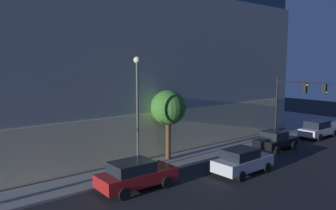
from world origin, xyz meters
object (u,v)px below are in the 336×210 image
Objects in this scene: modern_building at (108,61)px; car_black at (275,140)px; street_lamp_sidewalk at (137,100)px; sidewalk_tree at (168,108)px; car_red at (135,175)px; car_white at (318,129)px; car_silver at (242,161)px; traffic_light_far_corner at (296,96)px.

car_black is (7.11, -15.84, -6.76)m from modern_building.
sidewalk_tree is at bearing 16.19° from street_lamp_sidewalk.
sidewalk_tree reaches higher than car_red.
car_red is at bearing 179.99° from car_white.
street_lamp_sidewalk reaches higher than car_silver.
street_lamp_sidewalk is at bearing -163.81° from sidewalk_tree.
traffic_light_far_corner reaches higher than car_black.
modern_building reaches higher than car_silver.
traffic_light_far_corner is at bearing -55.22° from modern_building.
car_red is at bearing -178.74° from traffic_light_far_corner.
modern_building is 14.86m from street_lamp_sidewalk.
traffic_light_far_corner is (10.75, -15.48, -3.24)m from modern_building.
car_red is 0.98× the size of car_white.
car_white is at bearing -0.01° from car_red.
car_silver is (1.93, -5.43, -3.12)m from sidewalk_tree.
street_lamp_sidewalk is 1.89× the size of car_black.
modern_building is 7.01× the size of car_silver.
sidewalk_tree is 17.09m from car_white.
modern_building is at bearing 65.86° from car_red.
modern_building is 19.24m from car_silver.
traffic_light_far_corner is 1.21× the size of car_white.
modern_building is 6.49× the size of car_white.
street_lamp_sidewalk is at bearing 169.81° from car_black.
street_lamp_sidewalk is 1.58× the size of car_white.
modern_building is at bearing 114.17° from car_black.
traffic_light_far_corner is 18.20m from car_red.
car_silver is 7.52m from car_black.
car_silver is at bearing -166.71° from traffic_light_far_corner.
modern_building is 13.26m from sidewalk_tree.
car_black is (9.12, -3.23, -3.18)m from sidewalk_tree.
modern_building is 5.36× the size of traffic_light_far_corner.
sidewalk_tree is at bearing 109.53° from car_silver.
sidewalk_tree is 1.18× the size of car_silver.
sidewalk_tree is 1.09× the size of car_white.
car_black is at bearing -10.19° from street_lamp_sidewalk.
modern_building is 4.10× the size of street_lamp_sidewalk.
sidewalk_tree reaches higher than car_black.
traffic_light_far_corner is at bearing 13.29° from car_silver.
traffic_light_far_corner is 11.66m from car_silver.
street_lamp_sidewalk reaches higher than traffic_light_far_corner.
car_white is (19.87, -2.28, -4.07)m from street_lamp_sidewalk.
car_white is (21.58, -0.00, -0.01)m from car_red.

